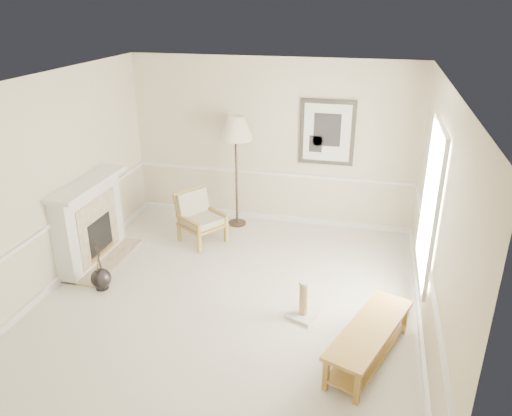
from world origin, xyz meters
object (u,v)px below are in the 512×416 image
at_px(floor_lamp, 236,131).
at_px(bench, 369,338).
at_px(scratching_post, 304,306).
at_px(floor_vase, 101,279).
at_px(armchair, 198,215).

bearing_deg(floor_lamp, bench, -52.64).
relative_size(floor_lamp, scratching_post, 3.83).
bearing_deg(scratching_post, floor_vase, -179.87).
distance_m(floor_lamp, scratching_post, 3.37).
bearing_deg(scratching_post, floor_lamp, 122.15).
height_order(floor_lamp, scratching_post, floor_lamp).
distance_m(floor_vase, armchair, 1.98).
relative_size(floor_vase, bench, 0.52).
height_order(armchair, scratching_post, armchair).
xyz_separation_m(floor_vase, armchair, (0.81, 1.78, 0.30)).
xyz_separation_m(floor_lamp, scratching_post, (1.59, -2.53, -1.56)).
distance_m(armchair, bench, 3.76).
relative_size(floor_vase, armchair, 0.92).
bearing_deg(floor_vase, armchair, 65.49).
bearing_deg(floor_vase, scratching_post, 0.13).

